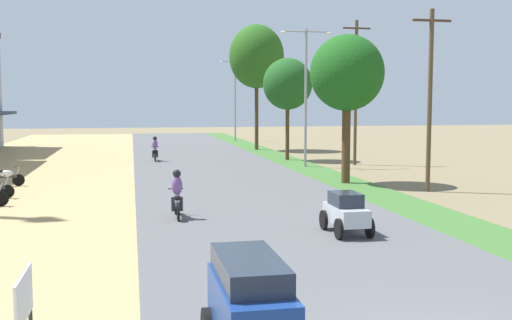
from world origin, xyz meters
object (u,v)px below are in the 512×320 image
at_px(median_tree_second, 288,84).
at_px(median_tree_third, 257,57).
at_px(parked_motorbike_seventh, 5,176).
at_px(motorbike_ahead_second, 155,149).
at_px(car_hatchback_silver, 346,211).
at_px(streetlamp_mid, 235,95).
at_px(streetlamp_near, 306,88).
at_px(car_van_blue, 250,307).
at_px(motorbike_foreground_rider, 177,195).
at_px(utility_pole_far, 356,90).
at_px(median_tree_nearest, 347,74).
at_px(street_signboard, 24,305).
at_px(utility_pole_near, 430,97).

bearing_deg(median_tree_second, median_tree_third, 91.58).
xyz_separation_m(parked_motorbike_seventh, motorbike_ahead_second, (7.35, 10.91, 0.30)).
relative_size(car_hatchback_silver, motorbike_ahead_second, 1.11).
xyz_separation_m(median_tree_third, streetlamp_mid, (0.22, 12.01, -2.95)).
bearing_deg(median_tree_third, streetlamp_near, -89.07).
bearing_deg(car_van_blue, motorbike_foreground_rider, 90.84).
bearing_deg(streetlamp_near, median_tree_third, 90.93).
bearing_deg(motorbike_ahead_second, utility_pole_far, -18.64).
xyz_separation_m(median_tree_second, car_hatchback_silver, (-4.21, -23.39, -4.46)).
relative_size(median_tree_third, motorbike_foreground_rider, 5.71).
height_order(parked_motorbike_seventh, motorbike_ahead_second, motorbike_ahead_second).
height_order(parked_motorbike_seventh, utility_pole_far, utility_pole_far).
relative_size(utility_pole_far, motorbike_ahead_second, 5.06).
height_order(streetlamp_near, car_hatchback_silver, streetlamp_near).
height_order(median_tree_third, streetlamp_mid, median_tree_third).
xyz_separation_m(utility_pole_far, motorbike_ahead_second, (-12.45, 4.20, -3.89)).
distance_m(median_tree_third, streetlamp_near, 14.10).
relative_size(median_tree_nearest, car_van_blue, 2.98).
height_order(median_tree_nearest, median_tree_third, median_tree_third).
height_order(parked_motorbike_seventh, median_tree_second, median_tree_second).
height_order(median_tree_second, car_van_blue, median_tree_second).
height_order(street_signboard, motorbike_ahead_second, motorbike_ahead_second).
xyz_separation_m(streetlamp_near, utility_pole_far, (3.56, 0.97, -0.07)).
xyz_separation_m(median_tree_third, motorbike_foreground_rider, (-8.71, -29.15, -6.85)).
bearing_deg(median_tree_nearest, streetlamp_mid, 89.69).
bearing_deg(median_tree_second, motorbike_ahead_second, 175.98).
bearing_deg(streetlamp_near, motorbike_ahead_second, 149.83).
height_order(median_tree_second, median_tree_third, median_tree_third).
distance_m(street_signboard, utility_pole_near, 21.90).
relative_size(street_signboard, streetlamp_mid, 0.18).
bearing_deg(car_hatchback_silver, utility_pole_far, 68.65).
xyz_separation_m(parked_motorbike_seventh, median_tree_third, (16.02, 19.54, 7.16)).
distance_m(streetlamp_mid, car_van_blue, 54.12).
height_order(street_signboard, streetlamp_near, streetlamp_near).
relative_size(median_tree_second, median_tree_third, 0.67).
height_order(utility_pole_near, utility_pole_far, utility_pole_far).
height_order(median_tree_nearest, utility_pole_near, utility_pole_near).
relative_size(parked_motorbike_seventh, median_tree_second, 0.26).
relative_size(streetlamp_near, streetlamp_mid, 1.01).
height_order(median_tree_nearest, utility_pole_far, utility_pole_far).
bearing_deg(car_hatchback_silver, median_tree_second, 79.79).
distance_m(median_tree_nearest, median_tree_third, 21.65).
xyz_separation_m(streetlamp_near, motorbike_ahead_second, (-8.89, 5.17, -3.96)).
relative_size(median_tree_nearest, streetlamp_mid, 0.88).
bearing_deg(utility_pole_near, median_tree_nearest, 131.34).
height_order(streetlamp_near, utility_pole_near, streetlamp_near).
bearing_deg(streetlamp_near, utility_pole_far, 15.17).
height_order(utility_pole_far, car_van_blue, utility_pole_far).
xyz_separation_m(median_tree_nearest, utility_pole_far, (3.74, 8.69, -0.61)).
bearing_deg(utility_pole_far, car_hatchback_silver, -111.35).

